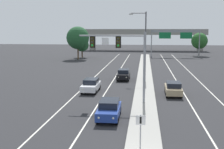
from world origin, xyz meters
The scene contains 17 objects.
median_island centered at (0.00, 18.00, 0.07)m, with size 2.40×110.00×0.15m, color #9E9B93.
lane_stripe_oncoming_center centered at (-4.70, 25.00, 0.00)m, with size 0.14×100.00×0.01m, color silver.
lane_stripe_receding_center centered at (4.70, 25.00, 0.00)m, with size 0.14×100.00×0.01m, color silver.
edge_stripe_left centered at (-8.00, 25.00, 0.00)m, with size 0.14×100.00×0.01m, color silver.
edge_stripe_right centered at (8.00, 25.00, 0.00)m, with size 0.14×100.00×0.01m, color silver.
overhead_signal_mast centered at (-2.20, 14.33, 5.31)m, with size 6.77×0.44×7.20m.
median_sign_post centered at (-0.21, 2.36, 1.59)m, with size 0.60×0.10×2.20m.
street_lamp_median centered at (-0.20, 28.97, 5.79)m, with size 2.58×0.28×10.00m.
car_oncoming_blue centered at (-2.99, 8.86, 0.82)m, with size 1.86×4.48×1.58m.
car_oncoming_white centered at (-6.53, 19.42, 0.82)m, with size 1.85×4.48×1.58m.
car_oncoming_black centered at (-3.20, 28.56, 0.82)m, with size 1.83×4.47×1.58m.
car_receding_tan centered at (3.31, 18.60, 0.82)m, with size 1.87×4.49×1.58m.
highway_sign_gantry centered at (8.20, 67.26, 6.16)m, with size 13.28×0.42×7.50m.
overpass_bridge centered at (0.00, 90.96, 5.78)m, with size 42.40×6.40×7.65m.
tree_far_right_a centered at (15.25, 70.41, 4.33)m, with size 4.58×4.58×6.63m.
tree_far_left_c centered at (-16.96, 62.55, 3.42)m, with size 3.62×3.62×5.24m.
tree_far_left_b centered at (-16.98, 57.79, 5.43)m, with size 5.74×5.74×8.31m.
Camera 1 is at (-0.01, -15.30, 7.59)m, focal length 47.01 mm.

